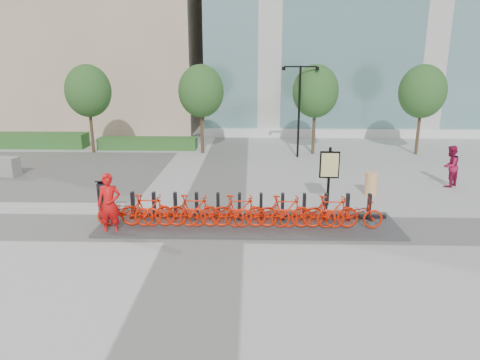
{
  "coord_description": "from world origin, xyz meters",
  "views": [
    {
      "loc": [
        1.38,
        -12.75,
        5.06
      ],
      "look_at": [
        1.0,
        1.5,
        1.2
      ],
      "focal_mm": 32.0,
      "sensor_mm": 36.0,
      "label": 1
    }
  ],
  "objects_px": {
    "bike_0": "(125,212)",
    "kiosk": "(104,200)",
    "map_sign": "(329,167)",
    "worker_red": "(109,204)",
    "construction_barrel": "(371,184)",
    "pedestrian": "(450,166)"
  },
  "relations": [
    {
      "from": "bike_0",
      "to": "worker_red",
      "type": "distance_m",
      "value": 0.73
    },
    {
      "from": "bike_0",
      "to": "kiosk",
      "type": "bearing_deg",
      "value": 53.99
    },
    {
      "from": "worker_red",
      "to": "construction_barrel",
      "type": "bearing_deg",
      "value": 19.69
    },
    {
      "from": "construction_barrel",
      "to": "pedestrian",
      "type": "bearing_deg",
      "value": 20.67
    },
    {
      "from": "map_sign",
      "to": "construction_barrel",
      "type": "bearing_deg",
      "value": 37.47
    },
    {
      "from": "bike_0",
      "to": "construction_barrel",
      "type": "relative_size",
      "value": 1.96
    },
    {
      "from": "bike_0",
      "to": "construction_barrel",
      "type": "xyz_separation_m",
      "value": [
        8.77,
        3.8,
        -0.09
      ]
    },
    {
      "from": "worker_red",
      "to": "map_sign",
      "type": "height_order",
      "value": "map_sign"
    },
    {
      "from": "bike_0",
      "to": "pedestrian",
      "type": "height_order",
      "value": "pedestrian"
    },
    {
      "from": "bike_0",
      "to": "kiosk",
      "type": "relative_size",
      "value": 1.33
    },
    {
      "from": "pedestrian",
      "to": "map_sign",
      "type": "height_order",
      "value": "map_sign"
    },
    {
      "from": "kiosk",
      "to": "map_sign",
      "type": "distance_m",
      "value": 7.96
    },
    {
      "from": "bike_0",
      "to": "kiosk",
      "type": "xyz_separation_m",
      "value": [
        -0.87,
        0.63,
        0.18
      ]
    },
    {
      "from": "bike_0",
      "to": "pedestrian",
      "type": "distance_m",
      "value": 13.47
    },
    {
      "from": "construction_barrel",
      "to": "bike_0",
      "type": "bearing_deg",
      "value": -156.56
    },
    {
      "from": "worker_red",
      "to": "pedestrian",
      "type": "height_order",
      "value": "worker_red"
    },
    {
      "from": "map_sign",
      "to": "worker_red",
      "type": "bearing_deg",
      "value": -153.09
    },
    {
      "from": "worker_red",
      "to": "map_sign",
      "type": "relative_size",
      "value": 0.88
    },
    {
      "from": "kiosk",
      "to": "construction_barrel",
      "type": "xyz_separation_m",
      "value": [
        9.63,
        3.17,
        -0.27
      ]
    },
    {
      "from": "construction_barrel",
      "to": "map_sign",
      "type": "bearing_deg",
      "value": -146.45
    },
    {
      "from": "worker_red",
      "to": "construction_barrel",
      "type": "xyz_separation_m",
      "value": [
        9.08,
        4.31,
        -0.5
      ]
    },
    {
      "from": "bike_0",
      "to": "kiosk",
      "type": "distance_m",
      "value": 1.08
    }
  ]
}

